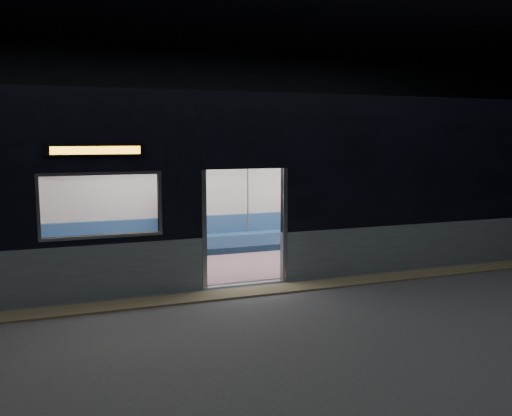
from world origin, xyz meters
TOP-DOWN VIEW (x-y plane):
  - station_floor at (0.00, 0.00)m, footprint 24.00×14.00m
  - station_envelope at (0.00, 0.00)m, footprint 24.00×14.00m
  - tactile_strip at (0.00, 0.55)m, footprint 22.80×0.50m
  - metro_car at (-0.00, 2.54)m, footprint 18.00×3.04m
  - passenger at (-0.80, 3.55)m, footprint 0.46×0.75m
  - handbag at (-0.80, 3.30)m, footprint 0.38×0.35m
  - transit_map at (4.67, 3.85)m, footprint 0.91×0.03m

SIDE VIEW (x-z plane):
  - station_floor at x=0.00m, z-range -0.01..0.00m
  - tactile_strip at x=0.00m, z-range 0.00..0.03m
  - handbag at x=-0.80m, z-range 0.62..0.78m
  - passenger at x=-0.80m, z-range 0.11..1.54m
  - transit_map at x=4.67m, z-range 1.15..1.74m
  - metro_car at x=0.00m, z-range 0.17..3.52m
  - station_envelope at x=0.00m, z-range 1.16..6.16m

